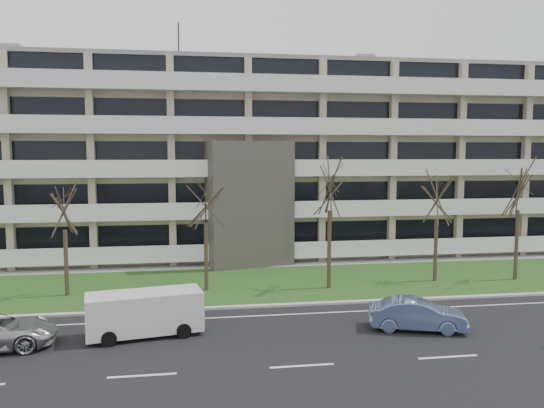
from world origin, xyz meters
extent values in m
plane|color=black|center=(0.00, 0.00, 0.00)|extent=(160.00, 160.00, 0.00)
cube|color=#294818|center=(0.00, 13.00, 0.03)|extent=(90.00, 10.00, 0.06)
cube|color=#B2B2AD|center=(0.00, 8.00, 0.06)|extent=(90.00, 0.35, 0.12)
cube|color=#B2B2AD|center=(0.00, 18.50, 0.04)|extent=(90.00, 2.00, 0.08)
cube|color=white|center=(0.00, 6.50, 0.01)|extent=(90.00, 0.12, 0.01)
cube|color=#B7A48E|center=(0.00, 25.50, 7.50)|extent=(60.00, 12.00, 15.00)
cube|color=gray|center=(0.00, 25.50, 15.15)|extent=(60.50, 12.50, 0.30)
cube|color=#4C4742|center=(0.00, 18.50, 4.50)|extent=(6.39, 3.69, 9.00)
cube|color=black|center=(0.00, 18.30, 2.00)|extent=(4.92, 1.19, 3.50)
cube|color=gray|center=(-18.00, 25.50, 15.90)|extent=(2.00, 2.00, 1.20)
cylinder|color=black|center=(-5.00, 25.50, 17.00)|extent=(0.10, 0.10, 3.50)
cube|color=black|center=(0.00, 19.48, 2.10)|extent=(58.00, 0.10, 1.80)
cube|color=white|center=(0.00, 18.80, 0.60)|extent=(58.00, 1.40, 0.22)
cube|color=white|center=(0.00, 18.15, 1.20)|extent=(58.00, 0.08, 1.00)
cube|color=black|center=(0.00, 19.48, 5.10)|extent=(58.00, 0.10, 1.80)
cube|color=white|center=(0.00, 18.80, 3.60)|extent=(58.00, 1.40, 0.22)
cube|color=white|center=(0.00, 18.15, 4.20)|extent=(58.00, 0.08, 1.00)
cube|color=black|center=(0.00, 19.48, 8.10)|extent=(58.00, 0.10, 1.80)
cube|color=white|center=(0.00, 18.80, 6.60)|extent=(58.00, 1.40, 0.22)
cube|color=white|center=(0.00, 18.15, 7.20)|extent=(58.00, 0.08, 1.00)
cube|color=black|center=(0.00, 19.48, 11.10)|extent=(58.00, 0.10, 1.80)
cube|color=white|center=(0.00, 18.80, 9.60)|extent=(58.00, 1.40, 0.22)
cube|color=white|center=(0.00, 18.15, 10.20)|extent=(58.00, 0.08, 1.00)
cube|color=black|center=(0.00, 19.48, 14.10)|extent=(58.00, 0.10, 1.80)
cube|color=white|center=(0.00, 18.80, 12.60)|extent=(58.00, 1.40, 0.22)
cube|color=white|center=(0.00, 18.15, 13.20)|extent=(58.00, 0.08, 1.00)
imported|color=#677DB2|center=(6.14, 3.32, 0.72)|extent=(4.64, 2.74, 1.45)
cube|color=silver|center=(-6.27, 4.46, 1.07)|extent=(5.29, 2.74, 1.77)
cube|color=black|center=(-6.27, 4.46, 1.59)|extent=(4.90, 2.54, 0.65)
cube|color=silver|center=(-3.93, 4.89, 0.93)|extent=(0.64, 1.80, 1.12)
cylinder|color=black|center=(-7.66, 3.26, 0.33)|extent=(0.68, 0.35, 0.65)
cylinder|color=black|center=(-7.99, 5.09, 0.33)|extent=(0.68, 0.35, 0.65)
cylinder|color=black|center=(-4.54, 3.83, 0.33)|extent=(0.68, 0.35, 0.65)
cylinder|color=black|center=(-4.87, 5.66, 0.33)|extent=(0.68, 0.35, 0.65)
cylinder|color=#382B21|center=(-11.24, 11.81, 1.91)|extent=(0.24, 0.24, 3.82)
cylinder|color=#382B21|center=(-3.32, 11.77, 2.04)|extent=(0.24, 0.24, 4.07)
cylinder|color=#382B21|center=(4.01, 11.23, 2.38)|extent=(0.24, 0.24, 4.76)
cylinder|color=#382B21|center=(11.16, 11.96, 2.03)|extent=(0.24, 0.24, 4.06)
cylinder|color=#382B21|center=(16.45, 11.53, 2.27)|extent=(0.24, 0.24, 4.54)
camera|label=1|loc=(-4.08, -19.29, 8.17)|focal=35.00mm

